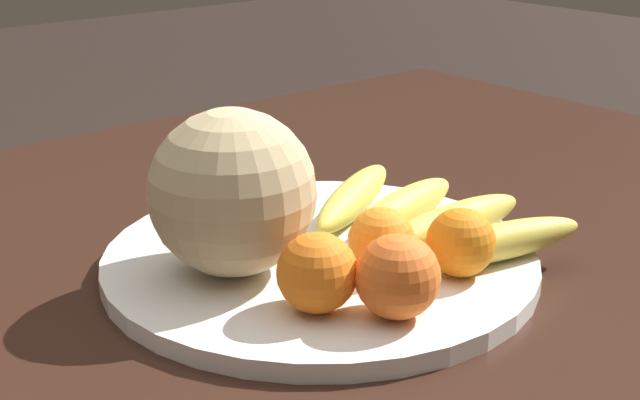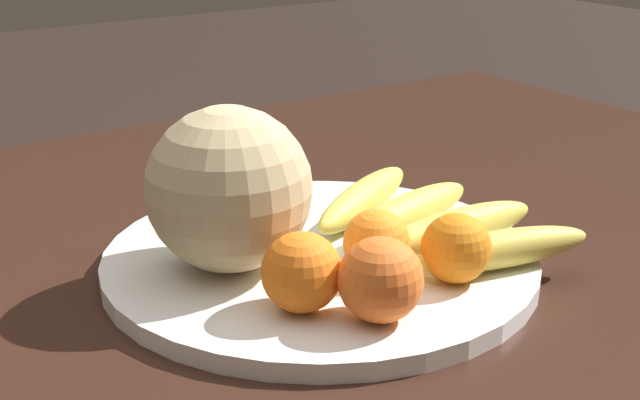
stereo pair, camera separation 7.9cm
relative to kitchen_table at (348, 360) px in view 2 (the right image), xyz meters
The scene contains 9 objects.
kitchen_table is the anchor object (origin of this frame).
fruit_bowl 0.10m from the kitchen_table, 117.57° to the left, with size 0.39×0.39×0.02m.
melon 0.20m from the kitchen_table, 155.16° to the left, with size 0.14×0.14×0.14m.
banana_bunch 0.15m from the kitchen_table, ahead, with size 0.21×0.26×0.04m.
orange_front_left 0.18m from the kitchen_table, 114.31° to the right, with size 0.07×0.07×0.07m.
orange_front_right 0.17m from the kitchen_table, 61.95° to the right, with size 0.06×0.06×0.06m.
orange_mid_center 0.14m from the kitchen_table, 88.43° to the right, with size 0.06×0.06×0.06m.
orange_back_left 0.17m from the kitchen_table, 146.41° to the right, with size 0.06×0.06×0.06m.
produce_tag 0.11m from the kitchen_table, ahead, with size 0.10×0.05×0.00m.
Camera 2 is at (-0.43, -0.59, 1.09)m, focal length 50.00 mm.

